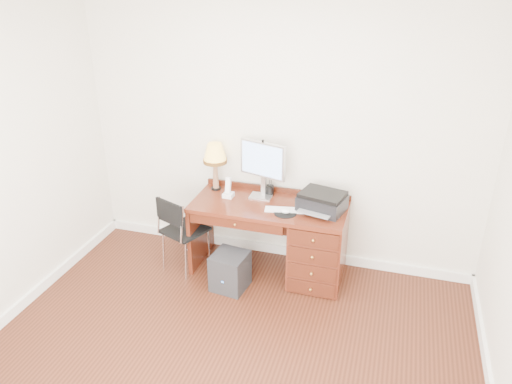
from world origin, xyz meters
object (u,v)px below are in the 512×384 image
(phone, at_px, (228,191))
(chair, at_px, (182,227))
(desk, at_px, (301,239))
(printer, at_px, (322,202))
(monitor, at_px, (262,163))
(equipment_box, at_px, (230,271))
(leg_lamp, at_px, (215,156))

(phone, relative_size, chair, 0.25)
(desk, xyz_separation_m, printer, (0.18, 0.02, 0.43))
(desk, bearing_deg, phone, 176.81)
(monitor, bearing_deg, equipment_box, -88.61)
(desk, relative_size, chair, 1.83)
(printer, height_order, chair, printer)
(leg_lamp, distance_m, chair, 0.78)
(monitor, distance_m, phone, 0.45)
(desk, distance_m, chair, 1.18)
(equipment_box, bearing_deg, chair, 172.54)
(leg_lamp, relative_size, phone, 2.38)
(phone, distance_m, chair, 0.58)
(monitor, relative_size, equipment_box, 1.54)
(desk, xyz_separation_m, monitor, (-0.45, 0.16, 0.69))
(desk, bearing_deg, leg_lamp, 168.85)
(monitor, xyz_separation_m, printer, (0.63, -0.14, -0.27))
(desk, distance_m, phone, 0.86)
(printer, bearing_deg, monitor, -178.66)
(monitor, xyz_separation_m, chair, (-0.70, -0.41, -0.61))
(chair, bearing_deg, equipment_box, 7.06)
(monitor, xyz_separation_m, equipment_box, (-0.15, -0.56, -0.92))
(monitor, height_order, chair, monitor)
(printer, bearing_deg, phone, -167.43)
(chair, height_order, equipment_box, chair)
(equipment_box, bearing_deg, desk, 41.14)
(printer, bearing_deg, chair, -154.70)
(leg_lamp, distance_m, phone, 0.38)
(phone, relative_size, equipment_box, 0.56)
(leg_lamp, bearing_deg, desk, -11.15)
(chair, bearing_deg, desk, 34.36)
(desk, relative_size, printer, 3.16)
(monitor, relative_size, phone, 2.74)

